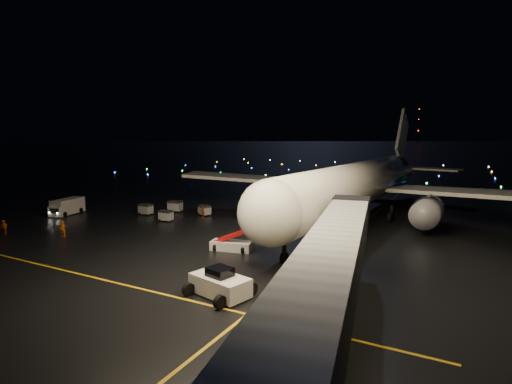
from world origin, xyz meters
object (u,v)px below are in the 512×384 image
at_px(crew_b, 4,227).
at_px(crew_a, 63,229).
at_px(baggage_cart_2, 166,216).
at_px(baggage_cart_3, 146,209).
at_px(belt_loader, 232,236).
at_px(baggage_cart_0, 205,210).
at_px(baggage_cart_1, 175,206).
at_px(airliner, 367,159).
at_px(crew_c, 203,212).
at_px(service_truck, 68,206).
at_px(pushback_tug, 220,282).

bearing_deg(crew_b, crew_a, 18.40).
distance_m(crew_b, baggage_cart_2, 19.96).
relative_size(crew_b, baggage_cart_3, 0.92).
height_order(belt_loader, baggage_cart_0, belt_loader).
bearing_deg(baggage_cart_2, baggage_cart_1, 113.54).
height_order(airliner, baggage_cart_0, airliner).
bearing_deg(crew_c, baggage_cart_3, -120.54).
height_order(belt_loader, crew_b, belt_loader).
bearing_deg(baggage_cart_3, baggage_cart_0, 22.18).
bearing_deg(baggage_cart_1, baggage_cart_3, -135.36).
relative_size(baggage_cart_1, baggage_cart_2, 1.16).
xyz_separation_m(airliner, crew_a, (-29.12, -30.01, -7.75)).
bearing_deg(belt_loader, crew_a, -177.93).
bearing_deg(baggage_cart_3, airliner, 23.93).
distance_m(service_truck, baggage_cart_3, 12.17).
bearing_deg(baggage_cart_1, crew_c, -30.56).
height_order(crew_c, baggage_cart_1, crew_c).
bearing_deg(crew_c, crew_b, -81.11).
distance_m(pushback_tug, baggage_cart_3, 34.91).
bearing_deg(crew_a, crew_b, -177.74).
height_order(airliner, crew_c, airliner).
bearing_deg(crew_c, crew_a, -67.84).
height_order(crew_b, baggage_cart_0, crew_b).
bearing_deg(baggage_cart_2, pushback_tug, -46.80).
xyz_separation_m(service_truck, baggage_cart_2, (16.82, 3.31, -0.48)).
xyz_separation_m(pushback_tug, crew_b, (-34.31, 3.51, -0.21)).
bearing_deg(baggage_cart_1, crew_a, -107.57).
bearing_deg(baggage_cart_3, pushback_tug, -39.67).
bearing_deg(crew_b, baggage_cart_2, 50.94).
relative_size(baggage_cart_2, baggage_cart_3, 0.92).
xyz_separation_m(crew_c, baggage_cart_0, (-1.05, 1.94, -0.12)).
height_order(belt_loader, baggage_cart_3, belt_loader).
bearing_deg(belt_loader, baggage_cart_2, 142.31).
relative_size(pushback_tug, baggage_cart_0, 2.53).
relative_size(service_truck, crew_c, 3.75).
bearing_deg(crew_a, baggage_cart_0, 52.95).
distance_m(baggage_cart_0, baggage_cart_2, 6.52).
relative_size(service_truck, baggage_cart_2, 3.76).
height_order(airliner, baggage_cart_2, airliner).
bearing_deg(belt_loader, baggage_cart_1, 132.82).
distance_m(pushback_tug, crew_b, 34.49).
xyz_separation_m(crew_c, baggage_cart_2, (-3.47, -4.12, -0.14)).
distance_m(belt_loader, baggage_cart_2, 18.02).
xyz_separation_m(airliner, baggage_cart_3, (-30.24, -14.84, -7.89)).
bearing_deg(airliner, crew_a, -131.04).
height_order(pushback_tug, crew_a, pushback_tug).
distance_m(service_truck, baggage_cart_0, 21.40).
height_order(airliner, belt_loader, airliner).
distance_m(airliner, baggage_cart_1, 30.79).
relative_size(airliner, service_truck, 9.11).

